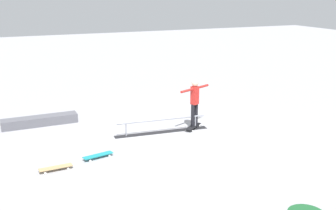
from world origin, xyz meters
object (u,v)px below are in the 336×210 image
Objects in this scene: skate_ledge at (40,121)px; skater_main at (195,100)px; loose_skateboard_natural at (56,168)px; skateboard_main at (193,127)px; grind_rail at (162,126)px; loose_skateboard_teal at (98,155)px.

skate_ledge is 1.49× the size of skater_main.
skater_main reaches higher than loose_skateboard_natural.
skate_ledge is at bearing 85.29° from loose_skateboard_natural.
skater_main is 0.84m from skateboard_main.
loose_skateboard_natural is (3.39, 1.52, -0.11)m from grind_rail.
grind_rail is at bearing 15.48° from loose_skateboard_teal.
skate_ledge reaches higher than loose_skateboard_teal.
skate_ledge is 3.68m from loose_skateboard_natural.
skateboard_main is 0.92× the size of loose_skateboard_natural.
skate_ledge is 3.15× the size of skateboard_main.
loose_skateboard_natural is at bearing -20.92° from skateboard_main.
grind_rail is at bearing 20.14° from loose_skateboard_natural.
grind_rail is 3.71m from loose_skateboard_natural.
grind_rail is 1.04m from skateboard_main.
grind_rail is 3.98m from skate_ledge.
skateboard_main is (-4.38, 2.24, -0.07)m from skate_ledge.
loose_skateboard_teal is (2.26, 1.19, -0.11)m from grind_rail.
skate_ledge is at bearing 95.74° from loose_skateboard_teal.
loose_skateboard_natural is (4.46, 1.45, -0.84)m from skater_main.
loose_skateboard_teal is at bearing 12.67° from loose_skateboard_natural.
loose_skateboard_teal is at bearing 32.36° from grind_rail.
loose_skateboard_natural is at bearing -175.42° from loose_skateboard_teal.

